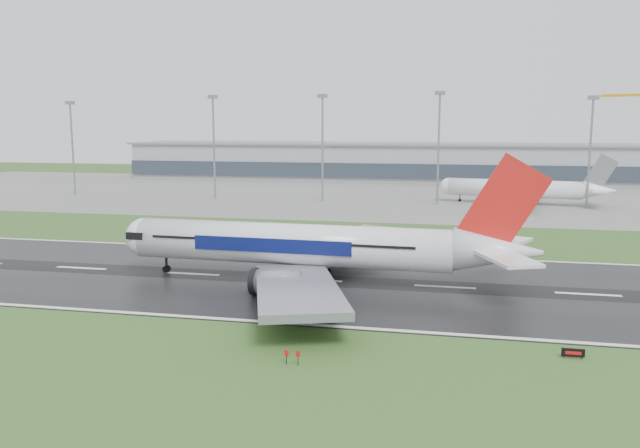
# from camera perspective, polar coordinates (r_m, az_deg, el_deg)

# --- Properties ---
(ground) EXTENTS (520.00, 520.00, 0.00)m
(ground) POSITION_cam_1_polar(r_m,az_deg,el_deg) (99.23, -0.58, -5.08)
(ground) COLOR #2B4F1D
(ground) RESTS_ON ground
(runway) EXTENTS (400.00, 45.00, 0.10)m
(runway) POSITION_cam_1_polar(r_m,az_deg,el_deg) (99.22, -0.58, -5.05)
(runway) COLOR black
(runway) RESTS_ON ground
(apron) EXTENTS (400.00, 130.00, 0.08)m
(apron) POSITION_cam_1_polar(r_m,az_deg,el_deg) (221.26, 6.51, 2.66)
(apron) COLOR slate
(apron) RESTS_ON ground
(terminal) EXTENTS (240.00, 36.00, 15.00)m
(terminal) POSITION_cam_1_polar(r_m,az_deg,el_deg) (280.22, 7.74, 5.48)
(terminal) COLOR gray
(terminal) RESTS_ON ground
(main_airliner) EXTENTS (66.69, 63.71, 19.10)m
(main_airliner) POSITION_cam_1_polar(r_m,az_deg,el_deg) (96.35, -0.06, 0.35)
(main_airliner) COLOR white
(main_airliner) RESTS_ON runway
(parked_airliner) EXTENTS (57.90, 54.95, 15.01)m
(parked_airliner) POSITION_cam_1_polar(r_m,az_deg,el_deg) (200.92, 17.57, 3.83)
(parked_airliner) COLOR white
(parked_airliner) RESTS_ON apron
(runway_sign) EXTENTS (2.31, 0.68, 1.04)m
(runway_sign) POSITION_cam_1_polar(r_m,az_deg,el_deg) (72.36, 21.67, -10.69)
(runway_sign) COLOR black
(runway_sign) RESTS_ON ground
(floodmast_0) EXTENTS (0.64, 0.64, 30.39)m
(floodmast_0) POSITION_cam_1_polar(r_m,az_deg,el_deg) (231.81, -21.23, 6.15)
(floodmast_0) COLOR gray
(floodmast_0) RESTS_ON ground
(floodmast_1) EXTENTS (0.64, 0.64, 31.93)m
(floodmast_1) POSITION_cam_1_polar(r_m,az_deg,el_deg) (208.50, -9.45, 6.60)
(floodmast_1) COLOR gray
(floodmast_1) RESTS_ON ground
(floodmast_2) EXTENTS (0.64, 0.64, 31.85)m
(floodmast_2) POSITION_cam_1_polar(r_m,az_deg,el_deg) (198.31, 0.22, 6.60)
(floodmast_2) COLOR gray
(floodmast_2) RESTS_ON ground
(floodmast_3) EXTENTS (0.64, 0.64, 32.39)m
(floodmast_3) POSITION_cam_1_polar(r_m,az_deg,el_deg) (194.17, 10.54, 6.48)
(floodmast_3) COLOR gray
(floodmast_3) RESTS_ON ground
(floodmast_4) EXTENTS (0.64, 0.64, 30.72)m
(floodmast_4) POSITION_cam_1_polar(r_m,az_deg,el_deg) (197.65, 22.96, 5.72)
(floodmast_4) COLOR gray
(floodmast_4) RESTS_ON ground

